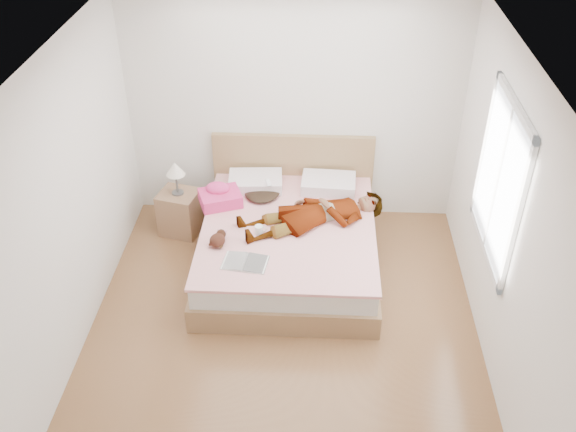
# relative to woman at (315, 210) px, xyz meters

# --- Properties ---
(ground) EXTENTS (4.00, 4.00, 0.00)m
(ground) POSITION_rel_woman_xyz_m (-0.26, -1.08, -0.62)
(ground) COLOR #56341B
(ground) RESTS_ON ground
(woman) EXTENTS (1.67, 1.17, 0.22)m
(woman) POSITION_rel_woman_xyz_m (0.00, 0.00, 0.00)
(woman) COLOR white
(woman) RESTS_ON bed
(hair) EXTENTS (0.44, 0.52, 0.07)m
(hair) POSITION_rel_woman_xyz_m (-0.57, 0.45, -0.07)
(hair) COLOR black
(hair) RESTS_ON bed
(phone) EXTENTS (0.08, 0.10, 0.05)m
(phone) POSITION_rel_woman_xyz_m (-0.50, 0.40, 0.07)
(phone) COLOR silver
(phone) RESTS_ON bed
(room_shell) EXTENTS (4.00, 4.00, 4.00)m
(room_shell) POSITION_rel_woman_xyz_m (1.52, -0.78, 0.88)
(room_shell) COLOR white
(room_shell) RESTS_ON ground
(bed) EXTENTS (1.80, 2.08, 1.00)m
(bed) POSITION_rel_woman_xyz_m (-0.26, -0.04, -0.34)
(bed) COLOR brown
(bed) RESTS_ON ground
(towel) EXTENTS (0.51, 0.46, 0.22)m
(towel) POSITION_rel_woman_xyz_m (-1.01, 0.25, -0.02)
(towel) COLOR #FF459A
(towel) RESTS_ON bed
(magazine) EXTENTS (0.45, 0.33, 0.02)m
(magazine) POSITION_rel_woman_xyz_m (-0.63, -0.74, -0.10)
(magazine) COLOR white
(magazine) RESTS_ON bed
(coffee_mug) EXTENTS (0.12, 0.09, 0.09)m
(coffee_mug) POSITION_rel_woman_xyz_m (-0.54, -0.28, -0.06)
(coffee_mug) COLOR white
(coffee_mug) RESTS_ON bed
(plush_toy) EXTENTS (0.19, 0.25, 0.13)m
(plush_toy) POSITION_rel_woman_xyz_m (-0.92, -0.48, -0.04)
(plush_toy) COLOR black
(plush_toy) RESTS_ON bed
(nightstand) EXTENTS (0.49, 0.46, 0.89)m
(nightstand) POSITION_rel_woman_xyz_m (-1.49, 0.42, -0.32)
(nightstand) COLOR brown
(nightstand) RESTS_ON ground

